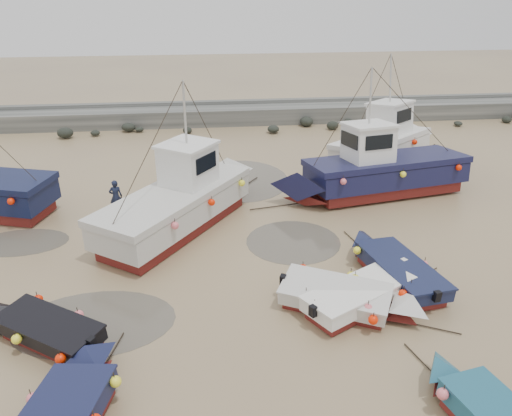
# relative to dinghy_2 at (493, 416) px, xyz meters

# --- Properties ---
(ground) EXTENTS (120.00, 120.00, 0.00)m
(ground) POSITION_rel_dinghy_2_xyz_m (-6.59, 6.90, -0.56)
(ground) COLOR #9C855C
(ground) RESTS_ON ground
(seawall) EXTENTS (60.00, 4.92, 1.50)m
(seawall) POSITION_rel_dinghy_2_xyz_m (-6.54, 28.89, 0.07)
(seawall) COLOR slate
(seawall) RESTS_ON ground
(puddle_a) EXTENTS (5.16, 5.16, 0.01)m
(puddle_a) POSITION_rel_dinghy_2_xyz_m (-10.21, 5.40, -0.56)
(puddle_a) COLOR #544E42
(puddle_a) RESTS_ON ground
(puddle_b) EXTENTS (3.91, 3.91, 0.01)m
(puddle_b) POSITION_rel_dinghy_2_xyz_m (-2.96, 9.99, -0.56)
(puddle_b) COLOR #544E42
(puddle_b) RESTS_ON ground
(puddle_c) EXTENTS (3.87, 3.87, 0.01)m
(puddle_c) POSITION_rel_dinghy_2_xyz_m (-14.19, 11.17, -0.56)
(puddle_c) COLOR #544E42
(puddle_c) RESTS_ON ground
(puddle_d) EXTENTS (5.24, 5.24, 0.01)m
(puddle_d) POSITION_rel_dinghy_2_xyz_m (-4.56, 17.22, -0.56)
(puddle_d) COLOR #544E42
(puddle_d) RESTS_ON ground
(dinghy_2) EXTENTS (2.36, 5.34, 1.43)m
(dinghy_2) POSITION_rel_dinghy_2_xyz_m (0.00, 0.00, 0.00)
(dinghy_2) COLOR maroon
(dinghy_2) RESTS_ON ground
(dinghy_3) EXTENTS (5.76, 3.69, 1.43)m
(dinghy_3) POSITION_rel_dinghy_2_xyz_m (-1.33, 5.39, -0.02)
(dinghy_3) COLOR maroon
(dinghy_3) RESTS_ON ground
(dinghy_4) EXTENTS (4.97, 3.70, 1.43)m
(dinghy_4) POSITION_rel_dinghy_2_xyz_m (-11.54, 4.73, -0.01)
(dinghy_4) COLOR maroon
(dinghy_4) RESTS_ON ground
(dinghy_5) EXTENTS (5.45, 3.44, 1.43)m
(dinghy_5) POSITION_rel_dinghy_2_xyz_m (-2.09, 5.15, -0.01)
(dinghy_5) COLOR maroon
(dinghy_5) RESTS_ON ground
(dinghy_6) EXTENTS (2.63, 6.11, 1.43)m
(dinghy_6) POSITION_rel_dinghy_2_xyz_m (0.15, 6.85, -0.02)
(dinghy_6) COLOR maroon
(dinghy_6) RESTS_ON ground
(cabin_boat_1) EXTENTS (7.61, 9.81, 6.22)m
(cabin_boat_1) POSITION_rel_dinghy_2_xyz_m (-7.42, 12.05, 0.75)
(cabin_boat_1) COLOR maroon
(cabin_boat_1) RESTS_ON ground
(cabin_boat_2) EXTENTS (11.20, 4.52, 6.22)m
(cabin_boat_2) POSITION_rel_dinghy_2_xyz_m (1.94, 14.40, 0.75)
(cabin_boat_2) COLOR maroon
(cabin_boat_2) RESTS_ON ground
(cabin_boat_3) EXTENTS (8.35, 6.68, 6.22)m
(cabin_boat_3) POSITION_rel_dinghy_2_xyz_m (4.13, 18.58, 0.81)
(cabin_boat_3) COLOR maroon
(cabin_boat_3) RESTS_ON ground
(person) EXTENTS (0.63, 0.46, 1.62)m
(person) POSITION_rel_dinghy_2_xyz_m (-10.59, 13.67, -0.56)
(person) COLOR #151B31
(person) RESTS_ON ground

